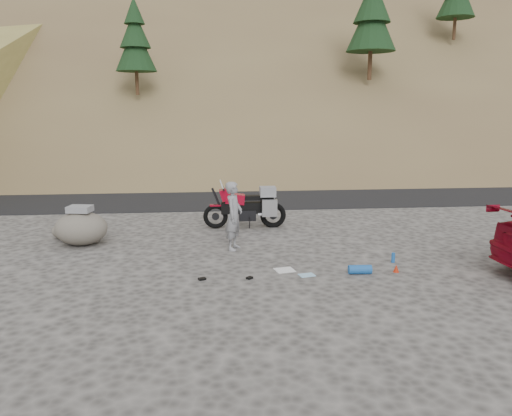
{
  "coord_description": "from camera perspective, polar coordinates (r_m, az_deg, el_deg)",
  "views": [
    {
      "loc": [
        -0.64,
        -11.56,
        3.48
      ],
      "look_at": [
        0.58,
        0.94,
        1.0
      ],
      "focal_mm": 35.0,
      "sensor_mm": 36.0,
      "label": 1
    }
  ],
  "objects": [
    {
      "name": "ground",
      "position": [
        12.09,
        -2.33,
        -5.56
      ],
      "size": [
        140.0,
        140.0,
        0.0
      ],
      "primitive_type": "plane",
      "color": "#3F3D3A",
      "rests_on": "ground"
    },
    {
      "name": "road",
      "position": [
        20.87,
        -3.74,
        1.54
      ],
      "size": [
        120.0,
        7.0,
        0.05
      ],
      "primitive_type": "cube",
      "color": "black",
      "rests_on": "ground"
    },
    {
      "name": "hillside",
      "position": [
        52.99,
        -5.17,
        19.36
      ],
      "size": [
        120.0,
        73.0,
        46.72
      ],
      "color": "brown",
      "rests_on": "ground"
    },
    {
      "name": "motorcycle",
      "position": [
        14.85,
        -0.85,
        0.11
      ],
      "size": [
        2.48,
        0.71,
        1.48
      ],
      "rotation": [
        0.0,
        0.0,
        -0.0
      ],
      "color": "black",
      "rests_on": "ground"
    },
    {
      "name": "man",
      "position": [
        12.72,
        -2.52,
        -4.72
      ],
      "size": [
        0.6,
        0.73,
        1.73
      ],
      "primitive_type": "imported",
      "rotation": [
        0.0,
        0.0,
        1.22
      ],
      "color": "gray",
      "rests_on": "ground"
    },
    {
      "name": "boulder",
      "position": [
        13.79,
        -19.36,
        -2.13
      ],
      "size": [
        1.68,
        1.57,
        1.05
      ],
      "rotation": [
        0.0,
        0.0,
        -0.39
      ],
      "color": "#5C584F",
      "rests_on": "ground"
    },
    {
      "name": "small_rock",
      "position": [
        14.67,
        -20.95,
        -2.44
      ],
      "size": [
        0.88,
        0.84,
        0.43
      ],
      "rotation": [
        0.0,
        0.0,
        -0.31
      ],
      "color": "#5C584F",
      "rests_on": "ground"
    },
    {
      "name": "gear_white_cloth",
      "position": [
        11.09,
        3.28,
        -7.09
      ],
      "size": [
        0.47,
        0.44,
        0.01
      ],
      "primitive_type": "cube",
      "rotation": [
        0.0,
        0.0,
        0.2
      ],
      "color": "white",
      "rests_on": "ground"
    },
    {
      "name": "gear_blue_mat",
      "position": [
        11.05,
        11.8,
        -6.89
      ],
      "size": [
        0.5,
        0.23,
        0.2
      ],
      "primitive_type": "cylinder",
      "rotation": [
        0.0,
        1.57,
        -0.06
      ],
      "color": "#1B57A7",
      "rests_on": "ground"
    },
    {
      "name": "gear_bottle",
      "position": [
        12.03,
        15.41,
        -5.49
      ],
      "size": [
        0.11,
        0.11,
        0.23
      ],
      "primitive_type": "cylinder",
      "rotation": [
        0.0,
        0.0,
        -0.39
      ],
      "color": "#1B57A7",
      "rests_on": "ground"
    },
    {
      "name": "gear_funnel",
      "position": [
        11.36,
        15.73,
        -6.66
      ],
      "size": [
        0.14,
        0.14,
        0.17
      ],
      "primitive_type": "cone",
      "rotation": [
        0.0,
        0.0,
        -0.1
      ],
      "color": "#B6250C",
      "rests_on": "ground"
    },
    {
      "name": "gear_glove_a",
      "position": [
        10.54,
        -6.18,
        -8.06
      ],
      "size": [
        0.18,
        0.16,
        0.04
      ],
      "primitive_type": "cube",
      "rotation": [
        0.0,
        0.0,
        0.4
      ],
      "color": "black",
      "rests_on": "ground"
    },
    {
      "name": "gear_glove_b",
      "position": [
        10.54,
        -0.74,
        -7.98
      ],
      "size": [
        0.16,
        0.16,
        0.04
      ],
      "primitive_type": "cube",
      "rotation": [
        0.0,
        0.0,
        0.77
      ],
      "color": "black",
      "rests_on": "ground"
    },
    {
      "name": "gear_blue_cloth",
      "position": [
        10.81,
        5.82,
        -7.64
      ],
      "size": [
        0.37,
        0.31,
        0.01
      ],
      "primitive_type": "cube",
      "rotation": [
        0.0,
        0.0,
        0.22
      ],
      "color": "#97CAE9",
      "rests_on": "ground"
    }
  ]
}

